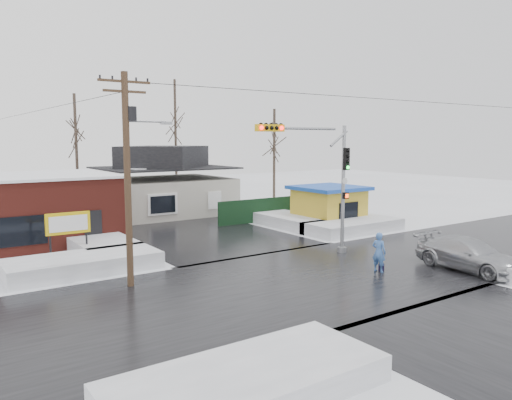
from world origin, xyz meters
TOP-DOWN VIEW (x-y plane):
  - ground at (0.00, 0.00)m, footprint 120.00×120.00m
  - road_ns at (0.00, 0.00)m, footprint 10.00×120.00m
  - road_ew at (0.00, 0.00)m, footprint 120.00×10.00m
  - snowbank_nw at (-9.00, 7.00)m, footprint 7.00×3.00m
  - snowbank_ne at (9.00, 7.00)m, footprint 7.00×3.00m
  - snowbank_sw at (-9.00, -7.00)m, footprint 7.00×3.00m
  - snowbank_nside_w at (-7.00, 12.00)m, footprint 3.00×8.00m
  - snowbank_nside_e at (7.00, 12.00)m, footprint 3.00×8.00m
  - traffic_signal at (2.43, 2.97)m, footprint 6.05×0.68m
  - utility_pole at (-7.93, 3.50)m, footprint 3.15×0.44m
  - brick_building at (-11.00, 15.99)m, footprint 12.20×8.20m
  - marquee_sign at (-9.00, 9.49)m, footprint 2.20×0.21m
  - house at (2.00, 22.00)m, footprint 10.40×8.40m
  - kiosk at (9.50, 9.99)m, footprint 4.60×4.60m
  - fence at (6.50, 14.00)m, footprint 8.00×0.12m
  - tree_far_left at (-4.00, 26.00)m, footprint 3.00×3.00m
  - tree_far_mid at (6.00, 28.00)m, footprint 3.00×3.00m
  - tree_far_right at (12.00, 20.00)m, footprint 3.00×3.00m
  - pedestrian at (2.47, -1.00)m, footprint 0.61×0.78m
  - car at (6.29, -3.22)m, footprint 2.34×5.33m
  - shopping_bag at (2.73, -0.95)m, footprint 0.28×0.12m

SIDE VIEW (x-z plane):
  - ground at x=0.00m, z-range 0.00..0.00m
  - road_ns at x=0.00m, z-range 0.00..0.02m
  - road_ew at x=0.00m, z-range 0.00..0.02m
  - shopping_bag at x=2.73m, z-range 0.00..0.35m
  - snowbank_sw at x=-9.00m, z-range 0.00..0.70m
  - snowbank_nw at x=-9.00m, z-range 0.00..0.80m
  - snowbank_ne at x=9.00m, z-range 0.00..0.80m
  - snowbank_nside_w at x=-7.00m, z-range 0.00..0.80m
  - snowbank_nside_e at x=7.00m, z-range 0.00..0.80m
  - car at x=6.29m, z-range 0.00..1.53m
  - fence at x=6.50m, z-range 0.00..1.80m
  - pedestrian at x=2.47m, z-range 0.00..1.90m
  - kiosk at x=9.50m, z-range 0.03..2.90m
  - marquee_sign at x=-9.00m, z-range 0.65..3.20m
  - brick_building at x=-11.00m, z-range 0.01..4.14m
  - house at x=2.00m, z-range -0.26..5.50m
  - traffic_signal at x=2.43m, z-range 1.04..8.04m
  - utility_pole at x=-7.93m, z-range 0.61..9.61m
  - tree_far_right at x=12.00m, z-range 2.66..11.66m
  - tree_far_left at x=-4.00m, z-range 2.95..12.95m
  - tree_far_mid at x=6.00m, z-range 3.54..15.54m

